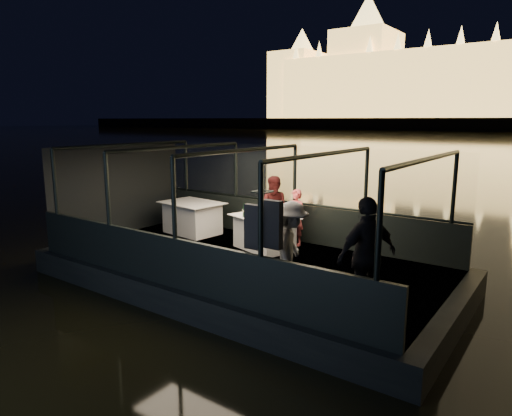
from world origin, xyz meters
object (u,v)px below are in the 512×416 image
Objects in this scene: dining_table_aft at (192,219)px; person_woman_coral at (296,214)px; dining_table_central at (264,233)px; passenger_dark at (367,259)px; person_man_maroon at (275,211)px; wine_bottle at (244,210)px; chair_port_left at (268,225)px; passenger_stripe at (291,245)px; coat_stand at (262,247)px; chair_port_right at (287,228)px.

person_woman_coral is (2.76, 0.58, 0.36)m from dining_table_aft.
dining_table_aft reaches higher than dining_table_central.
passenger_dark is (5.59, -2.11, 0.47)m from dining_table_aft.
person_man_maroon is at bearing -99.82° from passenger_dark.
person_woman_coral reaches higher than wine_bottle.
passenger_stripe is (2.14, -2.47, 0.40)m from chair_port_left.
coat_stand reaches higher than person_woman_coral.
wine_bottle is at bearing -135.65° from dining_table_central.
chair_port_right is 3.81m from passenger_dark.
dining_table_aft is at bearing -82.11° from passenger_dark.
wine_bottle is (-2.02, 2.19, 0.02)m from coat_stand.
coat_stand is at bearing -82.53° from person_man_maroon.
chair_port_left is 3.29m from passenger_stripe.
person_man_maroon is at bearing -169.30° from person_woman_coral.
person_man_maroon is 5.16× the size of wine_bottle.
person_man_maroon reaches higher than chair_port_right.
passenger_dark is at bearing -20.73° from dining_table_aft.
dining_table_central is 1.80× the size of chair_port_right.
passenger_stripe is at bearing -24.91° from chair_port_left.
person_man_maroon is 0.88× the size of passenger_dark.
chair_port_left is (-0.22, 0.47, 0.06)m from dining_table_central.
dining_table_central is at bearing -3.37° from dining_table_aft.
chair_port_right is 0.43× the size of coat_stand.
coat_stand reaches higher than dining_table_central.
passenger_dark is at bearing -60.87° from person_man_maroon.
wine_bottle reaches higher than chair_port_right.
dining_table_aft is 2.16m from chair_port_left.
chair_port_right is (0.32, 0.45, 0.06)m from dining_table_central.
dining_table_aft is 2.30m from person_man_maroon.
passenger_stripe is at bearing -46.32° from dining_table_central.
chair_port_right is at bearing 49.85° from wine_bottle.
dining_table_central is 0.91× the size of passenger_stripe.
chair_port_right is 2.95m from passenger_stripe.
chair_port_right is 0.61× the size of person_woman_coral.
chair_port_left is 0.74m from person_woman_coral.
person_woman_coral is at bearing 11.88° from dining_table_aft.
dining_table_aft is at bearing 172.42° from person_man_maroon.
passenger_stripe is at bearing -60.29° from passenger_dark.
coat_stand is (1.69, -2.51, 0.51)m from dining_table_central.
chair_port_left is 0.49× the size of coat_stand.
passenger_dark is at bearing -111.12° from passenger_stripe.
person_man_maroon is at bearing 119.90° from coat_stand.
dining_table_central is at bearing -40.23° from chair_port_left.
passenger_dark is (3.45, -2.45, 0.40)m from chair_port_left.
wine_bottle is (-0.33, -0.32, 0.53)m from dining_table_central.
chair_port_right is 1.11m from wine_bottle.
person_man_maroon is (-0.17, 0.72, 0.36)m from dining_table_central.
dining_table_central is at bearing -108.48° from person_woman_coral.
person_man_maroon is at bearing 14.85° from dining_table_aft.
person_woman_coral is 3.91m from passenger_dark.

